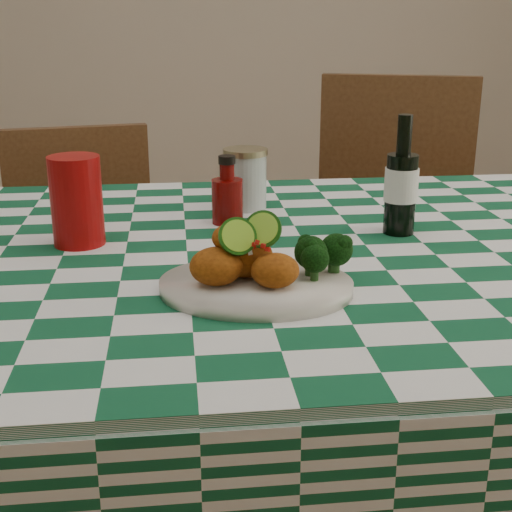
{
  "coord_description": "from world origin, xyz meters",
  "views": [
    {
      "loc": [
        -0.12,
        -1.14,
        1.16
      ],
      "look_at": [
        -0.01,
        -0.2,
        0.84
      ],
      "focal_mm": 50.0,
      "sensor_mm": 36.0,
      "label": 1
    }
  ],
  "objects_px": {
    "wooden_chair_left": "(91,299)",
    "beer_bottle": "(402,175)",
    "fried_chicken_pile": "(252,251)",
    "ketchup_bottle": "(227,190)",
    "plate": "(256,286)",
    "red_tumbler": "(77,201)",
    "dining_table": "(248,448)",
    "mason_jar": "(246,179)",
    "wooden_chair_right": "(387,260)"
  },
  "relations": [
    {
      "from": "fried_chicken_pile",
      "to": "ketchup_bottle",
      "type": "bearing_deg",
      "value": 91.21
    },
    {
      "from": "ketchup_bottle",
      "to": "wooden_chair_left",
      "type": "xyz_separation_m",
      "value": [
        -0.34,
        0.51,
        -0.41
      ]
    },
    {
      "from": "beer_bottle",
      "to": "red_tumbler",
      "type": "bearing_deg",
      "value": -179.89
    },
    {
      "from": "plate",
      "to": "wooden_chair_right",
      "type": "height_order",
      "value": "wooden_chair_right"
    },
    {
      "from": "mason_jar",
      "to": "plate",
      "type": "bearing_deg",
      "value": -93.99
    },
    {
      "from": "beer_bottle",
      "to": "mason_jar",
      "type": "bearing_deg",
      "value": 141.5
    },
    {
      "from": "fried_chicken_pile",
      "to": "wooden_chair_right",
      "type": "bearing_deg",
      "value": 62.02
    },
    {
      "from": "fried_chicken_pile",
      "to": "wooden_chair_left",
      "type": "bearing_deg",
      "value": 111.41
    },
    {
      "from": "fried_chicken_pile",
      "to": "ketchup_bottle",
      "type": "xyz_separation_m",
      "value": [
        -0.01,
        0.36,
        0.0
      ]
    },
    {
      "from": "dining_table",
      "to": "wooden_chair_right",
      "type": "xyz_separation_m",
      "value": [
        0.47,
        0.72,
        0.11
      ]
    },
    {
      "from": "fried_chicken_pile",
      "to": "beer_bottle",
      "type": "relative_size",
      "value": 0.66
    },
    {
      "from": "plate",
      "to": "fried_chicken_pile",
      "type": "relative_size",
      "value": 1.96
    },
    {
      "from": "fried_chicken_pile",
      "to": "beer_bottle",
      "type": "height_order",
      "value": "beer_bottle"
    },
    {
      "from": "fried_chicken_pile",
      "to": "wooden_chair_left",
      "type": "xyz_separation_m",
      "value": [
        -0.34,
        0.88,
        -0.41
      ]
    },
    {
      "from": "mason_jar",
      "to": "beer_bottle",
      "type": "height_order",
      "value": "beer_bottle"
    },
    {
      "from": "fried_chicken_pile",
      "to": "red_tumbler",
      "type": "relative_size",
      "value": 0.92
    },
    {
      "from": "ketchup_bottle",
      "to": "red_tumbler",
      "type": "bearing_deg",
      "value": -158.85
    },
    {
      "from": "red_tumbler",
      "to": "ketchup_bottle",
      "type": "distance_m",
      "value": 0.28
    },
    {
      "from": "red_tumbler",
      "to": "wooden_chair_left",
      "type": "bearing_deg",
      "value": 96.52
    },
    {
      "from": "red_tumbler",
      "to": "beer_bottle",
      "type": "relative_size",
      "value": 0.72
    },
    {
      "from": "dining_table",
      "to": "wooden_chair_right",
      "type": "relative_size",
      "value": 1.66
    },
    {
      "from": "beer_bottle",
      "to": "wooden_chair_left",
      "type": "bearing_deg",
      "value": 136.19
    },
    {
      "from": "dining_table",
      "to": "ketchup_bottle",
      "type": "xyz_separation_m",
      "value": [
        -0.02,
        0.16,
        0.46
      ]
    },
    {
      "from": "plate",
      "to": "beer_bottle",
      "type": "height_order",
      "value": "beer_bottle"
    },
    {
      "from": "fried_chicken_pile",
      "to": "red_tumbler",
      "type": "xyz_separation_m",
      "value": [
        -0.27,
        0.26,
        0.01
      ]
    },
    {
      "from": "plate",
      "to": "red_tumbler",
      "type": "bearing_deg",
      "value": 136.83
    },
    {
      "from": "beer_bottle",
      "to": "wooden_chair_left",
      "type": "xyz_separation_m",
      "value": [
        -0.64,
        0.61,
        -0.46
      ]
    },
    {
      "from": "wooden_chair_left",
      "to": "wooden_chair_right",
      "type": "relative_size",
      "value": 0.88
    },
    {
      "from": "ketchup_bottle",
      "to": "beer_bottle",
      "type": "distance_m",
      "value": 0.32
    },
    {
      "from": "red_tumbler",
      "to": "ketchup_bottle",
      "type": "height_order",
      "value": "red_tumbler"
    },
    {
      "from": "plate",
      "to": "beer_bottle",
      "type": "distance_m",
      "value": 0.4
    },
    {
      "from": "mason_jar",
      "to": "wooden_chair_right",
      "type": "distance_m",
      "value": 0.73
    },
    {
      "from": "plate",
      "to": "beer_bottle",
      "type": "xyz_separation_m",
      "value": [
        0.29,
        0.26,
        0.1
      ]
    },
    {
      "from": "beer_bottle",
      "to": "wooden_chair_left",
      "type": "relative_size",
      "value": 0.25
    },
    {
      "from": "plate",
      "to": "wooden_chair_right",
      "type": "distance_m",
      "value": 1.08
    },
    {
      "from": "red_tumbler",
      "to": "beer_bottle",
      "type": "distance_m",
      "value": 0.57
    },
    {
      "from": "wooden_chair_right",
      "to": "beer_bottle",
      "type": "bearing_deg",
      "value": -86.86
    },
    {
      "from": "mason_jar",
      "to": "wooden_chair_right",
      "type": "bearing_deg",
      "value": 45.02
    },
    {
      "from": "ketchup_bottle",
      "to": "beer_bottle",
      "type": "height_order",
      "value": "beer_bottle"
    },
    {
      "from": "plate",
      "to": "dining_table",
      "type": "bearing_deg",
      "value": 87.62
    },
    {
      "from": "dining_table",
      "to": "beer_bottle",
      "type": "distance_m",
      "value": 0.58
    },
    {
      "from": "dining_table",
      "to": "mason_jar",
      "type": "xyz_separation_m",
      "value": [
        0.02,
        0.27,
        0.45
      ]
    },
    {
      "from": "wooden_chair_left",
      "to": "fried_chicken_pile",
      "type": "bearing_deg",
      "value": -79.14
    },
    {
      "from": "plate",
      "to": "mason_jar",
      "type": "bearing_deg",
      "value": 86.01
    },
    {
      "from": "fried_chicken_pile",
      "to": "ketchup_bottle",
      "type": "height_order",
      "value": "ketchup_bottle"
    },
    {
      "from": "ketchup_bottle",
      "to": "beer_bottle",
      "type": "bearing_deg",
      "value": -18.47
    },
    {
      "from": "wooden_chair_left",
      "to": "wooden_chair_right",
      "type": "xyz_separation_m",
      "value": [
        0.83,
        0.04,
        0.06
      ]
    },
    {
      "from": "plate",
      "to": "ketchup_bottle",
      "type": "relative_size",
      "value": 2.15
    },
    {
      "from": "red_tumbler",
      "to": "wooden_chair_left",
      "type": "height_order",
      "value": "red_tumbler"
    },
    {
      "from": "wooden_chair_left",
      "to": "beer_bottle",
      "type": "bearing_deg",
      "value": -54.36
    }
  ]
}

